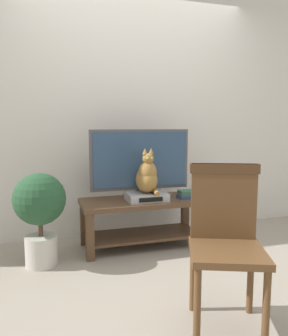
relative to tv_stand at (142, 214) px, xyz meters
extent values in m
plane|color=gray|center=(0.03, -0.65, -0.32)|extent=(12.00, 12.00, 0.00)
cube|color=silver|center=(0.03, 0.53, 1.08)|extent=(7.00, 0.12, 2.80)
cube|color=#513823|center=(0.00, 0.00, 0.12)|extent=(1.18, 0.51, 0.04)
cube|color=#513823|center=(-0.54, -0.21, -0.11)|extent=(0.07, 0.07, 0.42)
cube|color=#513823|center=(0.54, -0.21, -0.11)|extent=(0.07, 0.07, 0.42)
cube|color=#513823|center=(-0.54, 0.21, -0.11)|extent=(0.07, 0.07, 0.42)
cube|color=#513823|center=(0.54, 0.21, -0.11)|extent=(0.07, 0.07, 0.42)
cube|color=#513823|center=(0.00, 0.00, -0.21)|extent=(1.08, 0.43, 0.02)
cube|color=#4C4C51|center=(0.00, 0.08, 0.16)|extent=(0.30, 0.20, 0.03)
cube|color=#4C4C51|center=(0.00, 0.08, 0.20)|extent=(0.06, 0.04, 0.06)
cube|color=#4C4C51|center=(0.00, 0.08, 0.52)|extent=(0.98, 0.05, 0.58)
cube|color=navy|center=(0.00, 0.05, 0.52)|extent=(0.92, 0.01, 0.53)
sphere|color=#2672F2|center=(0.48, 0.05, 0.24)|extent=(0.01, 0.01, 0.01)
cube|color=#ADADB2|center=(0.02, -0.06, 0.18)|extent=(0.37, 0.27, 0.08)
cube|color=black|center=(0.02, -0.20, 0.18)|extent=(0.22, 0.01, 0.04)
ellipsoid|color=olive|center=(0.02, -0.06, 0.34)|extent=(0.20, 0.27, 0.24)
ellipsoid|color=olive|center=(0.02, -0.10, 0.42)|extent=(0.17, 0.18, 0.22)
sphere|color=olive|center=(0.02, -0.11, 0.55)|extent=(0.11, 0.11, 0.11)
cone|color=olive|center=(-0.01, -0.11, 0.62)|extent=(0.05, 0.05, 0.06)
cone|color=olive|center=(0.05, -0.11, 0.62)|extent=(0.05, 0.05, 0.06)
sphere|color=#B2C64C|center=(0.00, -0.16, 0.56)|extent=(0.02, 0.02, 0.02)
sphere|color=#B2C64C|center=(0.04, -0.16, 0.56)|extent=(0.02, 0.02, 0.02)
cylinder|color=olive|center=(0.08, -0.16, 0.24)|extent=(0.08, 0.22, 0.04)
cylinder|color=brown|center=(-0.16, -1.53, -0.10)|extent=(0.04, 0.04, 0.44)
cylinder|color=brown|center=(0.17, -1.66, -0.10)|extent=(0.04, 0.04, 0.44)
cylinder|color=brown|center=(-0.03, -1.20, -0.10)|extent=(0.04, 0.04, 0.44)
cylinder|color=brown|center=(0.31, -1.33, -0.10)|extent=(0.04, 0.04, 0.44)
cube|color=brown|center=(0.07, -1.43, 0.14)|extent=(0.54, 0.54, 0.04)
cube|color=brown|center=(0.14, -1.25, 0.39)|extent=(0.38, 0.18, 0.47)
cube|color=#4D331C|center=(0.14, -1.25, 0.59)|extent=(0.40, 0.19, 0.06)
cube|color=#33477A|center=(0.45, -0.07, 0.16)|extent=(0.20, 0.14, 0.03)
cube|color=#38664C|center=(0.44, -0.07, 0.20)|extent=(0.17, 0.13, 0.04)
cylinder|color=beige|center=(-0.95, -0.18, -0.19)|extent=(0.27, 0.27, 0.25)
cylinder|color=#332319|center=(-0.95, -0.18, -0.08)|extent=(0.25, 0.25, 0.02)
cylinder|color=#4C3823|center=(-0.95, -0.18, 0.00)|extent=(0.04, 0.04, 0.14)
sphere|color=#234C2D|center=(-0.95, -0.18, 0.25)|extent=(0.43, 0.43, 0.43)
camera|label=1|loc=(-0.93, -3.06, 0.86)|focal=36.32mm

